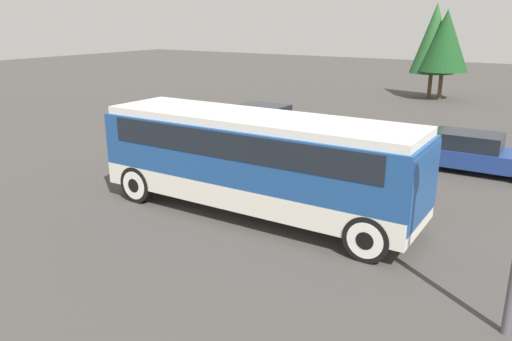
{
  "coord_description": "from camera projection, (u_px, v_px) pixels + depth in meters",
  "views": [
    {
      "loc": [
        7.34,
        -11.57,
        5.49
      ],
      "look_at": [
        0.0,
        0.0,
        1.31
      ],
      "focal_mm": 35.0,
      "sensor_mm": 36.0,
      "label": 1
    }
  ],
  "objects": [
    {
      "name": "ground_plane",
      "position": [
        256.0,
        213.0,
        14.7
      ],
      "size": [
        120.0,
        120.0,
        0.0
      ],
      "primitive_type": "plane",
      "color": "#423F3D"
    },
    {
      "name": "tour_bus",
      "position": [
        259.0,
        156.0,
        14.14
      ],
      "size": [
        9.48,
        2.65,
        2.92
      ],
      "color": "silver",
      "rests_on": "ground_plane"
    },
    {
      "name": "parked_car_near",
      "position": [
        266.0,
        120.0,
        24.46
      ],
      "size": [
        4.53,
        1.84,
        1.48
      ],
      "color": "black",
      "rests_on": "ground_plane"
    },
    {
      "name": "parked_car_mid",
      "position": [
        470.0,
        152.0,
        18.61
      ],
      "size": [
        4.59,
        1.83,
        1.45
      ],
      "color": "navy",
      "rests_on": "ground_plane"
    },
    {
      "name": "tree_left",
      "position": [
        435.0,
        38.0,
        34.95
      ],
      "size": [
        3.07,
        3.07,
        6.58
      ],
      "color": "brown",
      "rests_on": "ground_plane"
    },
    {
      "name": "tree_right",
      "position": [
        445.0,
        41.0,
        34.18
      ],
      "size": [
        3.36,
        3.36,
        6.12
      ],
      "color": "brown",
      "rests_on": "ground_plane"
    }
  ]
}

